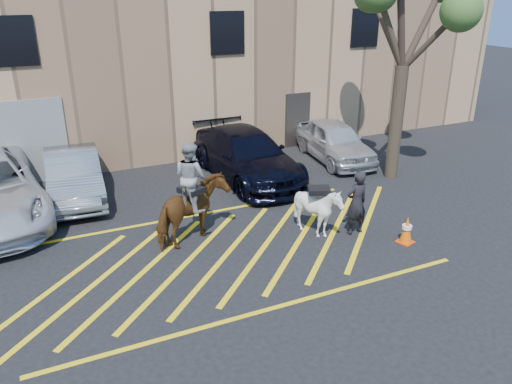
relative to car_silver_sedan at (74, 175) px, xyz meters
name	(u,v)px	position (x,y,z in m)	size (l,w,h in m)	color
ground	(223,249)	(2.96, -5.04, -0.74)	(90.00, 90.00, 0.00)	black
car_silver_sedan	(74,175)	(0.00, 0.00, 0.00)	(1.57, 4.50, 1.48)	gray
car_blue_suv	(246,155)	(5.57, -0.61, 0.08)	(2.29, 5.63, 1.63)	black
car_white_suv	(335,141)	(9.38, -0.23, 0.00)	(1.74, 4.33, 1.48)	silver
handler	(357,203)	(6.49, -5.70, 0.14)	(0.64, 0.42, 1.76)	black
warehouse	(119,50)	(2.95, 6.95, 2.91)	(32.42, 10.20, 7.30)	tan
hatching_zone	(227,254)	(2.96, -5.34, -0.73)	(12.60, 5.12, 0.01)	yellow
mounted_bay	(192,204)	(2.41, -4.38, 0.34)	(2.23, 1.76, 2.68)	brown
saddled_white	(318,210)	(5.52, -5.38, -0.01)	(1.59, 1.67, 1.44)	white
traffic_cone	(407,230)	(7.38, -6.70, -0.38)	(0.47, 0.47, 0.73)	#FF3D0A
tree	(409,2)	(10.16, -2.62, 4.95)	(3.99, 4.37, 7.31)	#413727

